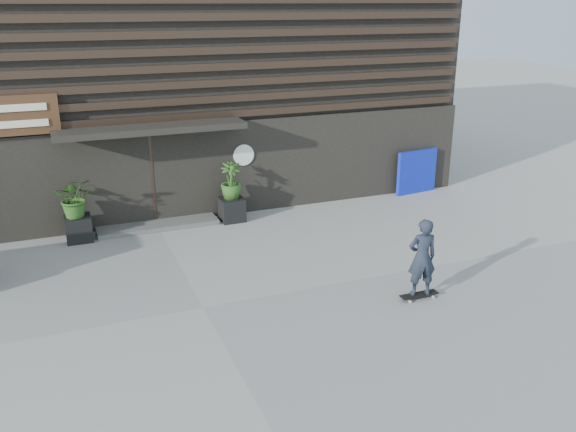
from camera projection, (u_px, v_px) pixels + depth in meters
name	position (u px, v px, depth m)	size (l,w,h in m)	color
ground	(203.00, 308.00, 11.35)	(80.00, 80.00, 0.00)	gray
entrance_step	(158.00, 225.00, 15.36)	(3.00, 0.80, 0.12)	#4D4D4B
planter_pot_left	(79.00, 229.00, 14.44)	(0.60, 0.60, 0.60)	black
bamboo_left	(75.00, 197.00, 14.18)	(0.86, 0.75, 0.96)	#2D591E
planter_pot_right	(232.00, 209.00, 15.77)	(0.60, 0.60, 0.60)	black
bamboo_right	(231.00, 181.00, 15.51)	(0.54, 0.54, 0.96)	#2D591E
blue_tarp	(417.00, 172.00, 17.94)	(1.37, 0.12, 1.29)	#0D1DB4
building	(117.00, 50.00, 18.73)	(18.00, 11.00, 8.00)	black
skateboarder	(422.00, 258.00, 11.42)	(0.78, 0.46, 1.63)	black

